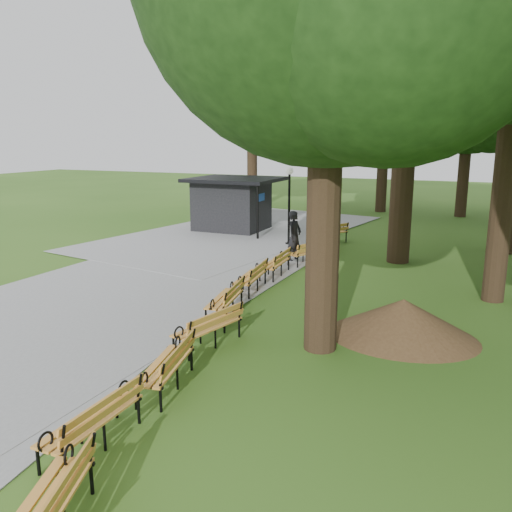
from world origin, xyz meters
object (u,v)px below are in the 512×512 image
at_px(bench_8, 319,241).
at_px(bench_9, 329,233).
at_px(bench_4, 225,299).
at_px(dirt_mound, 403,318).
at_px(kiosk, 232,204).
at_px(bench_3, 208,327).
at_px(person, 294,236).
at_px(bench_0, 44,507).
at_px(bench_1, 92,420).
at_px(bench_5, 250,277).
at_px(bench_6, 275,263).
at_px(lamp_post, 289,189).
at_px(bench_2, 165,366).
at_px(bench_7, 308,252).

distance_m(bench_8, bench_9, 1.93).
xyz_separation_m(bench_4, bench_8, (0.02, 8.29, 0.00)).
bearing_deg(bench_4, dirt_mound, 84.44).
height_order(kiosk, bench_3, kiosk).
height_order(person, bench_0, person).
bearing_deg(bench_0, bench_3, 170.52).
height_order(bench_1, bench_4, same).
xyz_separation_m(dirt_mound, bench_5, (-4.65, 1.93, -0.01)).
distance_m(person, bench_0, 14.35).
xyz_separation_m(person, bench_1, (1.24, -12.51, -0.49)).
bearing_deg(bench_5, bench_4, 0.73).
relative_size(kiosk, dirt_mound, 1.44).
xyz_separation_m(dirt_mound, bench_6, (-4.62, 3.85, -0.01)).
height_order(kiosk, dirt_mound, kiosk).
relative_size(bench_5, bench_9, 1.00).
xyz_separation_m(lamp_post, bench_9, (1.49, 1.02, -1.91)).
distance_m(dirt_mound, bench_3, 4.43).
height_order(bench_1, bench_2, same).
xyz_separation_m(bench_6, bench_7, (0.45, 2.12, 0.00)).
bearing_deg(bench_5, bench_6, 173.00).
relative_size(lamp_post, bench_9, 1.73).
distance_m(lamp_post, bench_6, 5.57).
height_order(kiosk, bench_0, kiosk).
relative_size(lamp_post, dirt_mound, 1.15).
distance_m(bench_2, bench_3, 2.08).
bearing_deg(bench_5, person, 175.55).
bearing_deg(bench_8, bench_9, -178.62).
height_order(person, bench_7, person).
height_order(bench_8, bench_9, same).
bearing_deg(lamp_post, bench_9, 34.38).
bearing_deg(dirt_mound, bench_5, 157.47).
bearing_deg(bench_6, bench_0, 6.23).
bearing_deg(bench_9, bench_0, 33.79).
distance_m(person, bench_7, 0.81).
relative_size(lamp_post, bench_6, 1.73).
relative_size(bench_1, bench_7, 1.00).
bearing_deg(bench_1, lamp_post, -170.32).
bearing_deg(bench_3, lamp_post, -155.52).
height_order(bench_7, bench_9, same).
distance_m(bench_0, bench_6, 11.99).
distance_m(kiosk, bench_1, 18.67).
distance_m(kiosk, bench_2, 16.77).
bearing_deg(bench_7, bench_6, 9.68).
distance_m(lamp_post, bench_3, 11.50).
xyz_separation_m(bench_3, bench_9, (-0.64, 12.16, 0.00)).
height_order(person, bench_2, person).
height_order(bench_2, bench_9, same).
height_order(kiosk, bench_2, kiosk).
relative_size(bench_1, bench_4, 1.00).
bearing_deg(bench_3, bench_7, -163.97).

